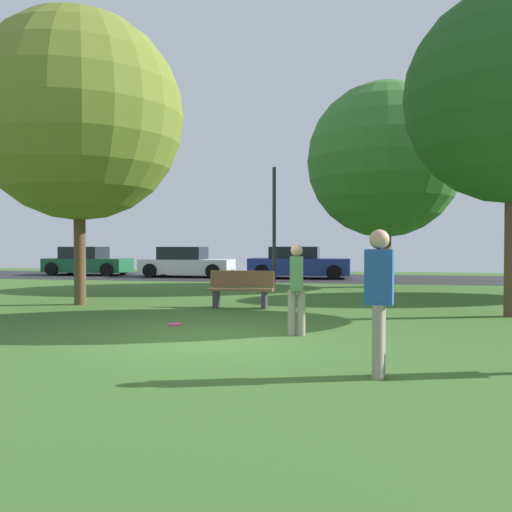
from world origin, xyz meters
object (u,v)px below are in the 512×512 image
at_px(person_thrower, 379,295).
at_px(park_bench, 241,289).
at_px(oak_tree_right, 385,160).
at_px(parked_car_white, 186,263).
at_px(maple_tree_far, 79,116).
at_px(parked_car_blue, 299,264).
at_px(street_lamp_post, 274,226).
at_px(person_walking, 297,286).
at_px(frisbee_disc, 175,324).
at_px(parked_car_green, 87,262).

distance_m(person_thrower, park_bench, 7.22).
bearing_deg(person_thrower, oak_tree_right, -84.22).
bearing_deg(parked_car_white, park_bench, -65.83).
bearing_deg(person_thrower, maple_tree_far, -32.84).
bearing_deg(park_bench, oak_tree_right, -117.38).
xyz_separation_m(oak_tree_right, maple_tree_far, (-7.91, -7.26, 0.27)).
xyz_separation_m(parked_car_blue, street_lamp_post, (-0.55, -3.63, 1.60)).
xyz_separation_m(person_walking, frisbee_disc, (-2.45, 0.76, -0.84)).
relative_size(parked_car_white, street_lamp_post, 0.94).
bearing_deg(frisbee_disc, parked_car_white, 107.25).
relative_size(frisbee_disc, parked_car_white, 0.06).
xyz_separation_m(parked_car_green, parked_car_blue, (10.55, -0.48, 0.02)).
bearing_deg(person_walking, parked_car_white, 19.58).
height_order(maple_tree_far, parked_car_blue, maple_tree_far).
xyz_separation_m(frisbee_disc, street_lamp_post, (0.24, 10.85, 2.24)).
xyz_separation_m(oak_tree_right, person_walking, (-1.90, -10.92, -3.69)).
relative_size(person_walking, parked_car_blue, 0.35).
bearing_deg(park_bench, frisbee_disc, 77.86).
distance_m(maple_tree_far, person_walking, 8.08).
relative_size(maple_tree_far, parked_car_white, 1.77).
bearing_deg(frisbee_disc, street_lamp_post, 88.73).
height_order(parked_car_blue, street_lamp_post, street_lamp_post).
bearing_deg(frisbee_disc, oak_tree_right, 66.82).
relative_size(maple_tree_far, frisbee_disc, 27.69).
relative_size(frisbee_disc, street_lamp_post, 0.06).
height_order(oak_tree_right, parked_car_blue, oak_tree_right).
bearing_deg(street_lamp_post, maple_tree_far, -115.56).
relative_size(person_thrower, parked_car_blue, 0.39).
bearing_deg(person_thrower, parked_car_blue, -72.33).
bearing_deg(parked_car_white, frisbee_disc, -72.75).
bearing_deg(parked_car_white, parked_car_green, 174.74).
distance_m(oak_tree_right, park_bench, 9.02).
bearing_deg(parked_car_green, street_lamp_post, -22.31).
bearing_deg(parked_car_white, person_thrower, -65.38).
relative_size(parked_car_green, parked_car_blue, 0.91).
bearing_deg(street_lamp_post, park_bench, -87.03).
relative_size(parked_car_blue, park_bench, 2.80).
height_order(parked_car_blue, park_bench, parked_car_blue).
bearing_deg(frisbee_disc, parked_car_green, 123.15).
height_order(person_walking, park_bench, person_walking).
distance_m(person_walking, frisbee_disc, 2.70).
height_order(person_walking, street_lamp_post, street_lamp_post).
height_order(frisbee_disc, parked_car_green, parked_car_green).
distance_m(maple_tree_far, park_bench, 6.05).
distance_m(person_thrower, person_walking, 3.02).
height_order(maple_tree_far, park_bench, maple_tree_far).
height_order(person_walking, parked_car_green, person_walking).
bearing_deg(parked_car_white, oak_tree_right, -25.96).
bearing_deg(oak_tree_right, person_walking, -99.86).
bearing_deg(park_bench, parked_car_white, -65.83).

